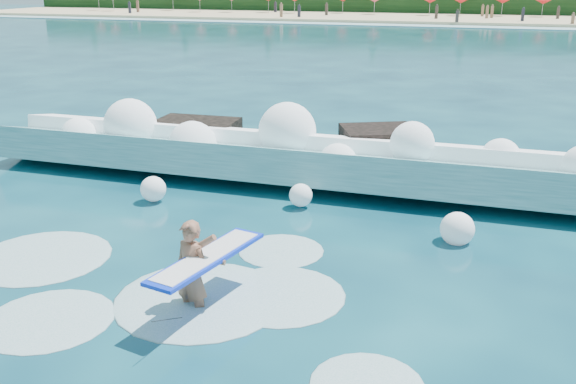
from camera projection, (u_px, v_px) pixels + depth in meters
name	position (u px, v px, depth m)	size (l,w,h in m)	color
ground	(180.00, 276.00, 12.13)	(200.00, 200.00, 0.00)	#072A3D
beach	(460.00, 19.00, 82.33)	(140.00, 20.00, 0.40)	tan
wet_band	(453.00, 26.00, 72.48)	(140.00, 5.00, 0.08)	silver
breaking_wave	(305.00, 162.00, 17.60)	(18.24, 2.83, 1.57)	teal
rock_cluster	(274.00, 149.00, 19.24)	(8.28, 3.49, 1.45)	black
surfer_with_board	(195.00, 271.00, 10.76)	(1.23, 3.03, 1.89)	#935C44
wave_spray	(265.00, 142.00, 17.68)	(15.12, 4.70, 2.16)	white
surf_foam	(163.00, 288.00, 11.66)	(9.31, 5.84, 0.15)	silver
beach_umbrellas	(462.00, 1.00, 83.65)	(112.45, 6.94, 0.50)	#CB3B54
beachgoers	(421.00, 11.00, 81.77)	(104.97, 12.79, 1.94)	#3F332D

